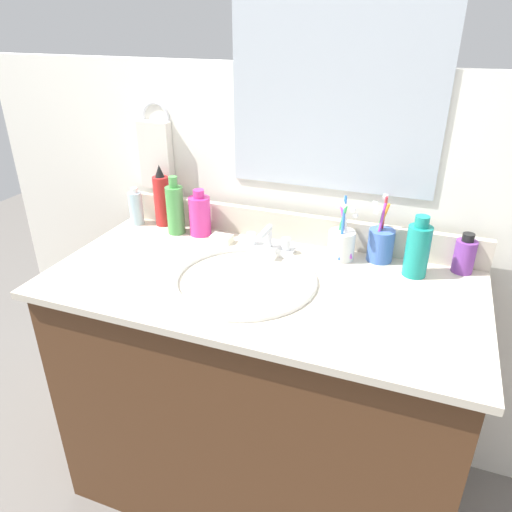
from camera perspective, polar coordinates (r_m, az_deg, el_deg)
The scene contains 19 objects.
ground_plane at distance 1.82m, azimuth 0.39°, elevation -24.92°, with size 6.00×6.00×0.00m, color #66605B.
vanity_cabinet at distance 1.54m, azimuth 0.44°, elevation -16.02°, with size 1.11×0.53×0.76m, color #4C2D19.
countertop at distance 1.30m, azimuth 0.50°, elevation -3.23°, with size 1.16×0.57×0.02m, color beige.
backsplash at distance 1.51m, azimuth 4.14°, elevation 3.46°, with size 1.16×0.02×0.09m, color beige.
back_wall at distance 1.64m, azimuth 4.57°, elevation -1.51°, with size 2.26×0.04×1.30m, color white.
mirror_panel at distance 1.42m, azimuth 9.28°, elevation 18.67°, with size 0.60×0.01×0.56m, color #B2BCC6.
towel_ring at distance 1.65m, azimuth -11.72°, elevation 15.71°, with size 0.10×0.10×0.01m, color silver.
hand_towel at distance 1.66m, azimuth -11.66°, elevation 11.54°, with size 0.11×0.04×0.22m, color silver.
sink_basin at distance 1.31m, azimuth -1.49°, elevation -4.10°, with size 0.40×0.40×0.11m.
faucet at distance 1.44m, azimuth 1.39°, elevation 1.58°, with size 0.16×0.10×0.08m.
bottle_toner_green at distance 1.57m, azimuth -9.49°, elevation 5.49°, with size 0.06×0.06×0.19m.
bottle_mouthwash_teal at distance 1.36m, azimuth 18.48°, elevation 0.75°, with size 0.06×0.06×0.17m.
bottle_spray_red at distance 1.64m, azimuth -11.03°, elevation 6.63°, with size 0.05×0.05×0.21m.
bottle_cream_purple at distance 1.44m, azimuth 23.34°, elevation 0.10°, with size 0.06×0.06×0.11m.
bottle_gel_clear at distance 1.68m, azimuth -13.93°, elevation 5.55°, with size 0.05×0.05×0.13m.
bottle_soap_pink at distance 1.55m, azimuth -6.64°, elevation 4.83°, with size 0.07×0.07×0.15m.
cup_white_ceramic at distance 1.41m, azimuth 10.04°, elevation 1.47°, with size 0.08×0.08×0.19m.
cup_blue_plastic at distance 1.43m, azimuth 14.44°, elevation 1.44°, with size 0.08×0.07×0.19m.
soap_bar at distance 1.51m, azimuth -4.09°, elevation 2.01°, with size 0.06×0.04×0.02m, color white.
Camera 1 is at (0.39, -1.06, 1.42)m, focal length 33.98 mm.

